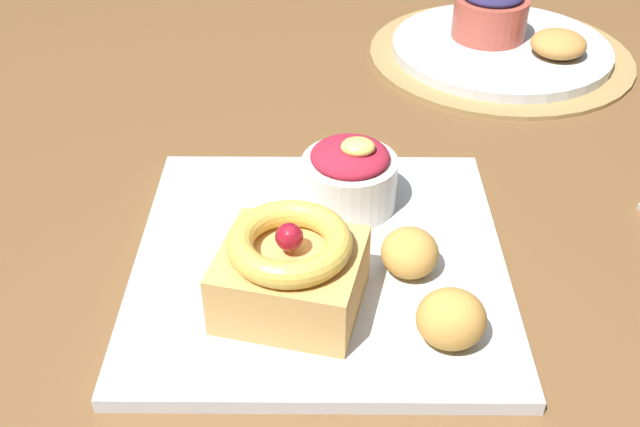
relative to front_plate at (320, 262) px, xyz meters
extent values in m
cube|color=brown|center=(-0.05, 0.14, -0.03)|extent=(1.38, 0.90, 0.04)
cylinder|color=#997A47|center=(0.22, 0.40, 0.00)|extent=(0.32, 0.32, 0.00)
cube|color=silver|center=(0.00, 0.00, 0.00)|extent=(0.30, 0.30, 0.01)
cube|color=tan|center=(-0.02, -0.06, 0.03)|extent=(0.12, 0.11, 0.05)
torus|color=#E5BC4C|center=(-0.02, -0.06, 0.07)|extent=(0.11, 0.11, 0.02)
sphere|color=maroon|center=(-0.02, -0.06, 0.07)|extent=(0.02, 0.02, 0.02)
cylinder|color=silver|center=(0.03, 0.07, 0.03)|extent=(0.08, 0.08, 0.05)
ellipsoid|color=#A31E33|center=(0.03, 0.07, 0.06)|extent=(0.07, 0.07, 0.02)
ellipsoid|color=#EAD666|center=(0.03, 0.07, 0.07)|extent=(0.03, 0.02, 0.01)
ellipsoid|color=gold|center=(0.07, -0.02, 0.02)|extent=(0.04, 0.05, 0.04)
ellipsoid|color=gold|center=(0.09, -0.09, 0.03)|extent=(0.05, 0.05, 0.04)
cylinder|color=silver|center=(0.22, 0.40, 0.01)|extent=(0.27, 0.27, 0.01)
cylinder|color=#B24C3D|center=(0.21, 0.42, 0.04)|extent=(0.09, 0.09, 0.05)
ellipsoid|color=#B77F3D|center=(0.28, 0.37, 0.03)|extent=(0.07, 0.07, 0.03)
camera|label=1|loc=(0.00, -0.47, 0.40)|focal=42.59mm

